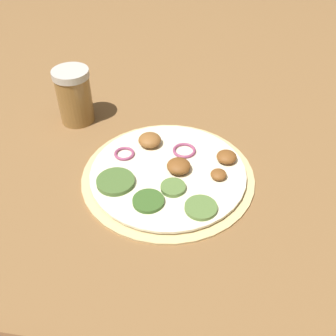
# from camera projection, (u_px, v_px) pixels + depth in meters

# --- Properties ---
(ground_plane) EXTENTS (3.00, 3.00, 0.00)m
(ground_plane) POSITION_uv_depth(u_px,v_px,m) (168.00, 176.00, 0.60)
(ground_plane) COLOR brown
(pizza) EXTENTS (0.26, 0.26, 0.03)m
(pizza) POSITION_uv_depth(u_px,v_px,m) (168.00, 173.00, 0.59)
(pizza) COLOR #D6B77A
(pizza) RESTS_ON ground_plane
(spice_jar) EXTENTS (0.06, 0.06, 0.10)m
(spice_jar) POSITION_uv_depth(u_px,v_px,m) (74.00, 96.00, 0.68)
(spice_jar) COLOR olive
(spice_jar) RESTS_ON ground_plane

